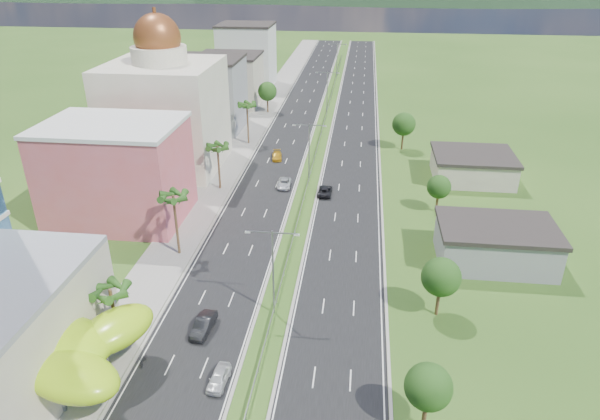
% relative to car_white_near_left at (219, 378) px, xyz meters
% --- Properties ---
extents(ground, '(500.00, 500.00, 0.00)m').
position_rel_car_white_near_left_xyz_m(ground, '(3.58, 1.92, -0.74)').
color(ground, '#2D5119').
rests_on(ground, ground).
extents(road_left, '(11.00, 260.00, 0.04)m').
position_rel_car_white_near_left_xyz_m(road_left, '(-3.92, 91.92, -0.72)').
color(road_left, black).
rests_on(road_left, ground).
extents(road_right, '(11.00, 260.00, 0.04)m').
position_rel_car_white_near_left_xyz_m(road_right, '(11.08, 91.92, -0.72)').
color(road_right, black).
rests_on(road_right, ground).
extents(sidewalk_left, '(7.00, 260.00, 0.12)m').
position_rel_car_white_near_left_xyz_m(sidewalk_left, '(-13.42, 91.92, -0.68)').
color(sidewalk_left, gray).
rests_on(sidewalk_left, ground).
extents(median_guardrail, '(0.10, 216.06, 0.76)m').
position_rel_car_white_near_left_xyz_m(median_guardrail, '(3.58, 73.91, -0.12)').
color(median_guardrail, gray).
rests_on(median_guardrail, ground).
extents(streetlight_median_b, '(6.04, 0.25, 11.00)m').
position_rel_car_white_near_left_xyz_m(streetlight_median_b, '(3.58, 11.92, 6.01)').
color(streetlight_median_b, gray).
rests_on(streetlight_median_b, ground).
extents(streetlight_median_c, '(6.04, 0.25, 11.00)m').
position_rel_car_white_near_left_xyz_m(streetlight_median_c, '(3.58, 51.92, 6.01)').
color(streetlight_median_c, gray).
rests_on(streetlight_median_c, ground).
extents(streetlight_median_d, '(6.04, 0.25, 11.00)m').
position_rel_car_white_near_left_xyz_m(streetlight_median_d, '(3.58, 96.92, 6.01)').
color(streetlight_median_d, gray).
rests_on(streetlight_median_d, ground).
extents(streetlight_median_e, '(6.04, 0.25, 11.00)m').
position_rel_car_white_near_left_xyz_m(streetlight_median_e, '(3.58, 141.92, 6.01)').
color(streetlight_median_e, gray).
rests_on(streetlight_median_e, ground).
extents(lime_canopy, '(18.00, 15.00, 7.40)m').
position_rel_car_white_near_left_xyz_m(lime_canopy, '(-16.42, -2.08, 4.25)').
color(lime_canopy, '#A0D715').
rests_on(lime_canopy, ground).
extents(pink_shophouse, '(20.00, 15.00, 15.00)m').
position_rel_car_white_near_left_xyz_m(pink_shophouse, '(-24.42, 33.92, 6.76)').
color(pink_shophouse, '#D0555A').
rests_on(pink_shophouse, ground).
extents(domed_building, '(20.00, 20.00, 28.70)m').
position_rel_car_white_near_left_xyz_m(domed_building, '(-24.42, 56.92, 10.62)').
color(domed_building, beige).
rests_on(domed_building, ground).
extents(midrise_grey, '(16.00, 15.00, 16.00)m').
position_rel_car_white_near_left_xyz_m(midrise_grey, '(-23.42, 81.92, 7.26)').
color(midrise_grey, gray).
rests_on(midrise_grey, ground).
extents(midrise_beige, '(16.00, 15.00, 13.00)m').
position_rel_car_white_near_left_xyz_m(midrise_beige, '(-23.42, 103.92, 5.76)').
color(midrise_beige, '#B9AD98').
rests_on(midrise_beige, ground).
extents(midrise_white, '(16.00, 15.00, 18.00)m').
position_rel_car_white_near_left_xyz_m(midrise_white, '(-23.42, 126.92, 8.26)').
color(midrise_white, silver).
rests_on(midrise_white, ground).
extents(shed_near, '(15.00, 10.00, 5.00)m').
position_rel_car_white_near_left_xyz_m(shed_near, '(31.58, 26.92, 1.76)').
color(shed_near, gray).
rests_on(shed_near, ground).
extents(shed_far, '(14.00, 12.00, 4.40)m').
position_rel_car_white_near_left_xyz_m(shed_far, '(33.58, 56.92, 1.46)').
color(shed_far, '#B9AD98').
rests_on(shed_far, ground).
extents(palm_tree_b, '(3.60, 3.60, 8.10)m').
position_rel_car_white_near_left_xyz_m(palm_tree_b, '(-11.92, 3.92, 6.33)').
color(palm_tree_b, '#47301C').
rests_on(palm_tree_b, ground).
extents(palm_tree_c, '(3.60, 3.60, 9.60)m').
position_rel_car_white_near_left_xyz_m(palm_tree_c, '(-11.92, 23.92, 7.76)').
color(palm_tree_c, '#47301C').
rests_on(palm_tree_c, ground).
extents(palm_tree_d, '(3.60, 3.60, 8.60)m').
position_rel_car_white_near_left_xyz_m(palm_tree_d, '(-11.92, 46.92, 6.81)').
color(palm_tree_d, '#47301C').
rests_on(palm_tree_d, ground).
extents(palm_tree_e, '(3.60, 3.60, 9.40)m').
position_rel_car_white_near_left_xyz_m(palm_tree_e, '(-11.92, 71.92, 7.57)').
color(palm_tree_e, '#47301C').
rests_on(palm_tree_e, ground).
extents(leafy_tree_lfar, '(4.90, 4.90, 8.05)m').
position_rel_car_white_near_left_xyz_m(leafy_tree_lfar, '(-11.92, 96.92, 4.84)').
color(leafy_tree_lfar, '#47301C').
rests_on(leafy_tree_lfar, ground).
extents(leafy_tree_ra, '(4.20, 4.20, 6.90)m').
position_rel_car_white_near_left_xyz_m(leafy_tree_ra, '(19.58, -3.08, 4.04)').
color(leafy_tree_ra, '#47301C').
rests_on(leafy_tree_ra, ground).
extents(leafy_tree_rb, '(4.55, 4.55, 7.47)m').
position_rel_car_white_near_left_xyz_m(leafy_tree_rb, '(22.58, 13.92, 4.44)').
color(leafy_tree_rb, '#47301C').
rests_on(leafy_tree_rb, ground).
extents(leafy_tree_rc, '(3.85, 3.85, 6.33)m').
position_rel_car_white_near_left_xyz_m(leafy_tree_rc, '(25.58, 41.92, 3.64)').
color(leafy_tree_rc, '#47301C').
rests_on(leafy_tree_rc, ground).
extents(leafy_tree_rd, '(4.90, 4.90, 8.05)m').
position_rel_car_white_near_left_xyz_m(leafy_tree_rd, '(21.58, 71.92, 4.84)').
color(leafy_tree_rd, '#47301C').
rests_on(leafy_tree_rd, ground).
extents(mountain_ridge, '(860.00, 140.00, 90.00)m').
position_rel_car_white_near_left_xyz_m(mountain_ridge, '(63.58, 451.92, -0.74)').
color(mountain_ridge, black).
rests_on(mountain_ridge, ground).
extents(car_white_near_left, '(1.90, 4.18, 1.39)m').
position_rel_car_white_near_left_xyz_m(car_white_near_left, '(0.00, 0.00, 0.00)').
color(car_white_near_left, silver).
rests_on(car_white_near_left, road_left).
extents(car_dark_left, '(2.12, 5.05, 1.62)m').
position_rel_car_white_near_left_xyz_m(car_dark_left, '(-3.74, 7.71, 0.12)').
color(car_dark_left, black).
rests_on(car_dark_left, road_left).
extents(car_silver_mid_left, '(2.46, 4.97, 1.35)m').
position_rel_car_white_near_left_xyz_m(car_silver_mid_left, '(-0.60, 48.87, -0.02)').
color(car_silver_mid_left, '#B7BABF').
rests_on(car_silver_mid_left, road_left).
extents(car_yellow_far_left, '(2.57, 4.90, 1.36)m').
position_rel_car_white_near_left_xyz_m(car_yellow_far_left, '(-4.13, 62.91, -0.02)').
color(car_yellow_far_left, '#C38F16').
rests_on(car_yellow_far_left, road_left).
extents(car_dark_far_right, '(2.47, 5.08, 1.39)m').
position_rel_car_white_near_left_xyz_m(car_dark_far_right, '(6.95, 46.49, -0.00)').
color(car_dark_far_right, black).
rests_on(car_dark_far_right, road_right).
extents(motorcycle, '(0.74, 1.95, 1.22)m').
position_rel_car_white_near_left_xyz_m(motorcycle, '(-8.45, 1.77, -0.09)').
color(motorcycle, black).
rests_on(motorcycle, road_left).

